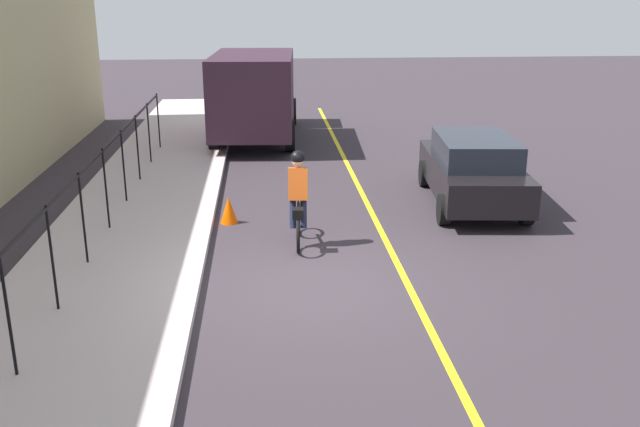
{
  "coord_description": "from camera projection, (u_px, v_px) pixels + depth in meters",
  "views": [
    {
      "loc": [
        -10.55,
        0.72,
        4.64
      ],
      "look_at": [
        0.77,
        -0.21,
        1.0
      ],
      "focal_mm": 39.31,
      "sensor_mm": 36.0,
      "label": 1
    }
  ],
  "objects": [
    {
      "name": "lane_line_centre",
      "position": [
        407.0,
        283.0,
        11.61
      ],
      "size": [
        36.0,
        0.12,
        0.01
      ],
      "primitive_type": "cube",
      "color": "yellow",
      "rests_on": "ground"
    },
    {
      "name": "patrol_sedan",
      "position": [
        473.0,
        169.0,
        15.63
      ],
      "size": [
        4.55,
        2.24,
        1.58
      ],
      "rotation": [
        0.0,
        0.0,
        -0.09
      ],
      "color": "black",
      "rests_on": "ground"
    },
    {
      "name": "box_truck_background",
      "position": [
        255.0,
        91.0,
        22.32
      ],
      "size": [
        6.83,
        2.84,
        2.78
      ],
      "rotation": [
        0.0,
        0.0,
        -0.06
      ],
      "color": "#301B29",
      "rests_on": "ground"
    },
    {
      "name": "sidewalk",
      "position": [
        99.0,
        289.0,
        11.2
      ],
      "size": [
        40.0,
        3.2,
        0.15
      ],
      "primitive_type": "cube",
      "color": "#B9A8A8",
      "rests_on": "ground"
    },
    {
      "name": "cyclist_lead",
      "position": [
        298.0,
        199.0,
        13.09
      ],
      "size": [
        1.71,
        0.38,
        1.83
      ],
      "rotation": [
        0.0,
        0.0,
        -0.06
      ],
      "color": "black",
      "rests_on": "ground"
    },
    {
      "name": "traffic_cone_near",
      "position": [
        229.0,
        210.0,
        14.52
      ],
      "size": [
        0.36,
        0.36,
        0.57
      ],
      "primitive_type": "cone",
      "color": "#FC5101",
      "rests_on": "ground"
    },
    {
      "name": "ground_plane",
      "position": [
        311.0,
        286.0,
        11.49
      ],
      "size": [
        80.0,
        80.0,
        0.0
      ],
      "primitive_type": "plane",
      "color": "#332B31"
    },
    {
      "name": "iron_fence",
      "position": [
        81.0,
        196.0,
        11.73
      ],
      "size": [
        18.62,
        0.04,
        1.6
      ],
      "color": "black",
      "rests_on": "sidewalk"
    }
  ]
}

